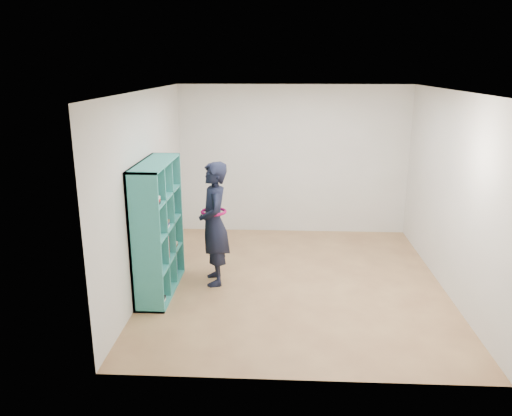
{
  "coord_description": "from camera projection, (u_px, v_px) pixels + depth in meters",
  "views": [
    {
      "loc": [
        -0.22,
        -6.4,
        2.91
      ],
      "look_at": [
        -0.56,
        0.3,
        0.98
      ],
      "focal_mm": 35.0,
      "sensor_mm": 36.0,
      "label": 1
    }
  ],
  "objects": [
    {
      "name": "smartphone",
      "position": [
        202.0,
        214.0,
        6.76
      ],
      "size": [
        0.03,
        0.11,
        0.14
      ],
      "rotation": [
        0.49,
        0.0,
        0.23
      ],
      "color": "silver",
      "rests_on": "person"
    },
    {
      "name": "wall_left",
      "position": [
        148.0,
        190.0,
        6.68
      ],
      "size": [
        0.02,
        4.5,
        2.6
      ],
      "primitive_type": "cube",
      "color": "beige",
      "rests_on": "floor"
    },
    {
      "name": "person",
      "position": [
        214.0,
        224.0,
        6.72
      ],
      "size": [
        0.53,
        0.69,
        1.69
      ],
      "rotation": [
        0.0,
        0.0,
        -1.36
      ],
      "color": "black",
      "rests_on": "floor"
    },
    {
      "name": "floor",
      "position": [
        295.0,
        282.0,
        6.94
      ],
      "size": [
        4.5,
        4.5,
        0.0
      ],
      "primitive_type": "plane",
      "color": "brown",
      "rests_on": "ground"
    },
    {
      "name": "wall_front",
      "position": [
        304.0,
        254.0,
        4.42
      ],
      "size": [
        4.0,
        0.02,
        2.6
      ],
      "primitive_type": "cube",
      "color": "beige",
      "rests_on": "floor"
    },
    {
      "name": "ceiling",
      "position": [
        299.0,
        91.0,
        6.22
      ],
      "size": [
        4.5,
        4.5,
        0.0
      ],
      "primitive_type": "plane",
      "color": "white",
      "rests_on": "wall_back"
    },
    {
      "name": "wall_back",
      "position": [
        294.0,
        160.0,
        8.74
      ],
      "size": [
        4.0,
        0.02,
        2.6
      ],
      "primitive_type": "cube",
      "color": "beige",
      "rests_on": "floor"
    },
    {
      "name": "wall_right",
      "position": [
        451.0,
        194.0,
        6.48
      ],
      "size": [
        0.02,
        4.5,
        2.6
      ],
      "primitive_type": "cube",
      "color": "beige",
      "rests_on": "floor"
    },
    {
      "name": "bookshelf",
      "position": [
        156.0,
        231.0,
        6.46
      ],
      "size": [
        0.38,
        1.31,
        1.75
      ],
      "color": "teal",
      "rests_on": "floor"
    }
  ]
}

